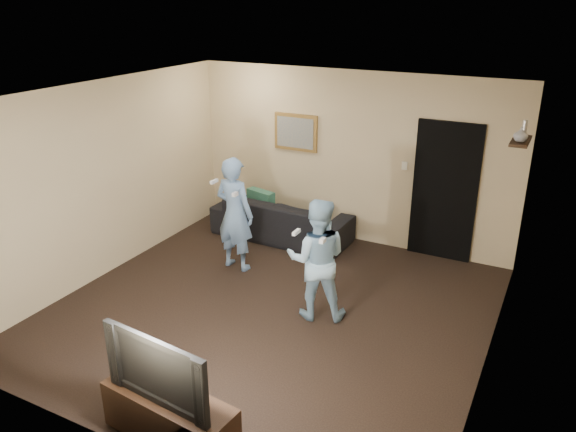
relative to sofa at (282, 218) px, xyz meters
The scene contains 19 objects.
ground 2.24m from the sofa, 65.64° to the right, with size 5.00×5.00×0.00m, color black.
ceiling 3.19m from the sofa, 65.64° to the right, with size 5.00×5.00×0.04m, color silver.
wall_back 1.43m from the sofa, 27.44° to the left, with size 5.00×0.04×2.60m, color tan.
wall_front 4.72m from the sofa, 78.55° to the right, with size 5.00×0.04×2.60m, color tan.
wall_left 2.75m from the sofa, 128.04° to the right, with size 0.04×5.00×2.60m, color tan.
wall_right 4.09m from the sofa, 30.65° to the right, with size 0.04×5.00×2.60m, color tan.
sofa is the anchor object (origin of this frame).
throw_pillow 0.41m from the sofa, behind, with size 0.48×0.15×0.48m, color #1B5141.
painting_frame 1.36m from the sofa, 87.92° to the left, with size 0.72×0.05×0.57m, color olive.
painting_canvas 1.35m from the sofa, 87.78° to the left, with size 0.62×0.01×0.47m, color slate.
doorway 2.50m from the sofa, 10.67° to the left, with size 0.90×0.06×2.00m, color black.
light_switch 2.07m from the sofa, 14.32° to the left, with size 0.08×0.02×0.12m, color silver.
wall_shelf 3.71m from the sofa, ahead, with size 0.20×0.60×0.03m, color black.
shelf_vase 3.77m from the sofa, ahead, with size 0.16×0.16×0.17m, color #A4A5A9.
shelf_figurine 3.75m from the sofa, ahead, with size 0.06×0.06×0.18m, color silver.
tv_console 4.46m from the sofa, 74.42° to the right, with size 1.24×0.40×0.44m, color black.
television 4.48m from the sofa, 74.42° to the right, with size 1.08×0.14×0.62m, color black.
wii_player_left 1.31m from the sofa, 93.83° to the right, with size 0.62×0.51×1.60m.
wii_player_right 2.39m from the sofa, 52.05° to the right, with size 0.87×0.78×1.48m.
Camera 1 is at (2.91, -5.18, 3.60)m, focal length 35.00 mm.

